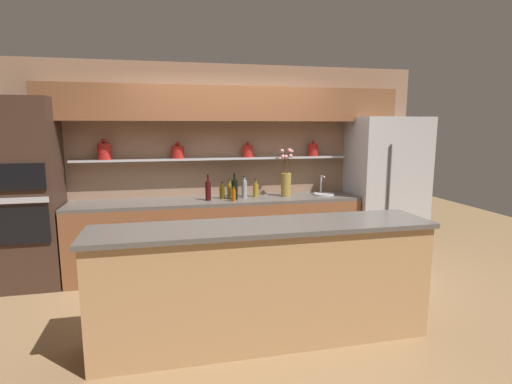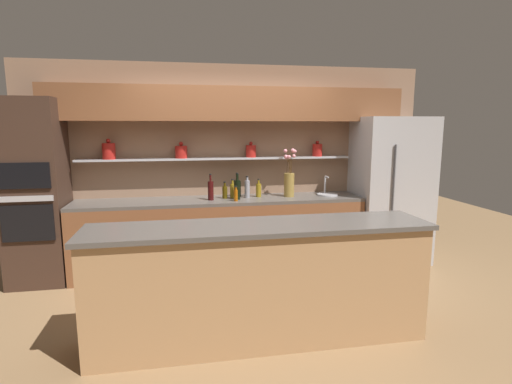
{
  "view_description": "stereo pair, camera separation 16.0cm",
  "coord_description": "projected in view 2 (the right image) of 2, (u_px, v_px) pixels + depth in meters",
  "views": [
    {
      "loc": [
        -0.78,
        -3.63,
        1.82
      ],
      "look_at": [
        0.13,
        0.36,
        1.14
      ],
      "focal_mm": 28.0,
      "sensor_mm": 36.0,
      "label": 1
    },
    {
      "loc": [
        -0.62,
        -3.67,
        1.82
      ],
      "look_at": [
        0.13,
        0.36,
        1.14
      ],
      "focal_mm": 28.0,
      "sensor_mm": 36.0,
      "label": 2
    }
  ],
  "objects": [
    {
      "name": "bottle_oil_3",
      "position": [
        259.0,
        190.0,
        5.12
      ],
      "size": [
        0.07,
        0.07,
        0.23
      ],
      "color": "olive",
      "rests_on": "back_counter_unit"
    },
    {
      "name": "back_wall_unit",
      "position": [
        230.0,
        147.0,
        5.19
      ],
      "size": [
        5.2,
        0.44,
        2.6
      ],
      "color": "#937056",
      "rests_on": "ground_plane"
    },
    {
      "name": "bottle_wine_1",
      "position": [
        237.0,
        189.0,
        4.94
      ],
      "size": [
        0.08,
        0.08,
        0.33
      ],
      "color": "black",
      "rests_on": "back_counter_unit"
    },
    {
      "name": "ground_plane",
      "position": [
        250.0,
        311.0,
        3.97
      ],
      "size": [
        12.0,
        12.0,
        0.0
      ],
      "primitive_type": "plane",
      "color": "olive"
    },
    {
      "name": "bottle_oil_6",
      "position": [
        247.0,
        189.0,
        5.2
      ],
      "size": [
        0.05,
        0.05,
        0.22
      ],
      "color": "olive",
      "rests_on": "back_counter_unit"
    },
    {
      "name": "sink_fixture",
      "position": [
        327.0,
        193.0,
        5.25
      ],
      "size": [
        0.27,
        0.27,
        0.25
      ],
      "color": "#B7B7BC",
      "rests_on": "back_counter_unit"
    },
    {
      "name": "refrigerator",
      "position": [
        391.0,
        190.0,
        5.35
      ],
      "size": [
        0.95,
        0.73,
        1.94
      ],
      "color": "#B7B7BC",
      "rests_on": "ground_plane"
    },
    {
      "name": "oven_tower",
      "position": [
        36.0,
        193.0,
        4.58
      ],
      "size": [
        0.63,
        0.64,
        2.13
      ],
      "color": "#3D281E",
      "rests_on": "ground_plane"
    },
    {
      "name": "bottle_wine_2",
      "position": [
        211.0,
        190.0,
        4.89
      ],
      "size": [
        0.07,
        0.07,
        0.33
      ],
      "color": "#380C0C",
      "rests_on": "back_counter_unit"
    },
    {
      "name": "back_counter_unit",
      "position": [
        221.0,
        234.0,
        5.07
      ],
      "size": [
        3.58,
        0.62,
        0.92
      ],
      "color": "brown",
      "rests_on": "ground_plane"
    },
    {
      "name": "bottle_sauce_0",
      "position": [
        236.0,
        195.0,
        4.83
      ],
      "size": [
        0.05,
        0.05,
        0.19
      ],
      "color": "#9E4C0A",
      "rests_on": "back_counter_unit"
    },
    {
      "name": "bottle_spirit_4",
      "position": [
        247.0,
        188.0,
        5.06
      ],
      "size": [
        0.07,
        0.07,
        0.28
      ],
      "color": "gray",
      "rests_on": "back_counter_unit"
    },
    {
      "name": "bottle_oil_8",
      "position": [
        233.0,
        190.0,
        5.05
      ],
      "size": [
        0.06,
        0.06,
        0.24
      ],
      "color": "olive",
      "rests_on": "back_counter_unit"
    },
    {
      "name": "island_counter",
      "position": [
        260.0,
        283.0,
        3.37
      ],
      "size": [
        2.86,
        0.61,
        1.02
      ],
      "color": "tan",
      "rests_on": "ground_plane"
    },
    {
      "name": "bottle_wine_5",
      "position": [
        238.0,
        188.0,
        5.16
      ],
      "size": [
        0.08,
        0.08,
        0.3
      ],
      "color": "black",
      "rests_on": "back_counter_unit"
    },
    {
      "name": "bottle_oil_7",
      "position": [
        225.0,
        192.0,
        5.01
      ],
      "size": [
        0.06,
        0.06,
        0.21
      ],
      "color": "#47380A",
      "rests_on": "back_counter_unit"
    },
    {
      "name": "flower_vase",
      "position": [
        289.0,
        181.0,
        5.13
      ],
      "size": [
        0.16,
        0.16,
        0.62
      ],
      "color": "olive",
      "rests_on": "back_counter_unit"
    }
  ]
}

